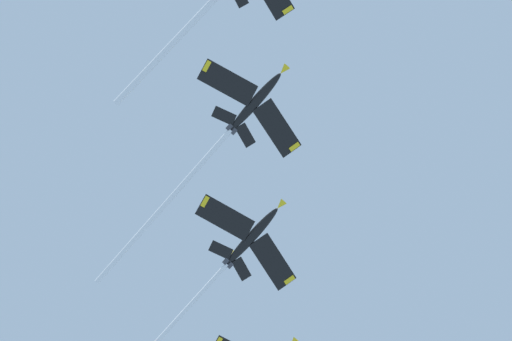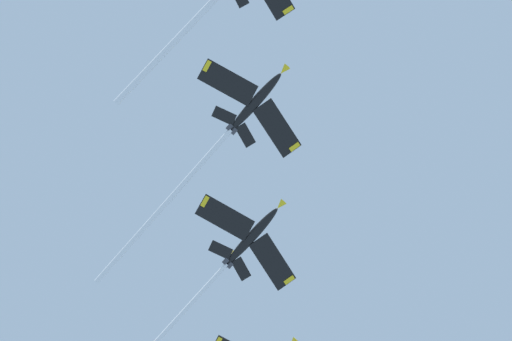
% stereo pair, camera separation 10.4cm
% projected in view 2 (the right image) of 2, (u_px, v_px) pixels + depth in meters
% --- Properties ---
extents(jet_second, '(28.98, 35.91, 13.93)m').
position_uv_depth(jet_second, '(227.00, 134.00, 156.19)').
color(jet_second, black).
extents(jet_third, '(29.63, 35.55, 13.98)m').
position_uv_depth(jet_third, '(228.00, 263.00, 158.80)').
color(jet_third, black).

